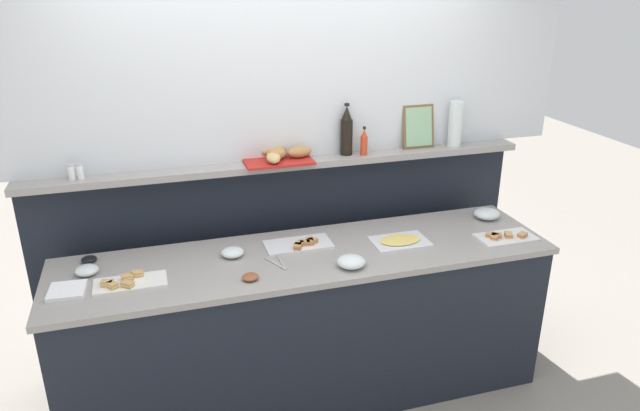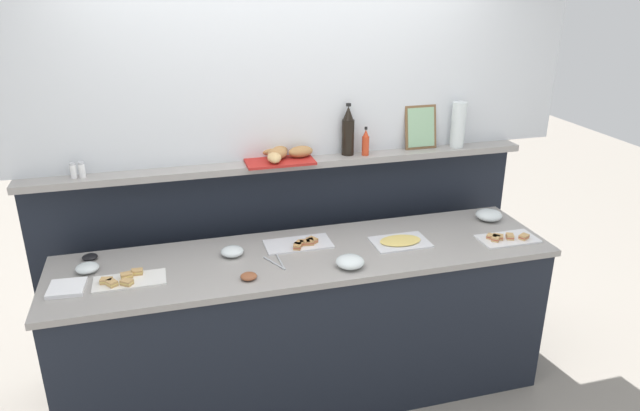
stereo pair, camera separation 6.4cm
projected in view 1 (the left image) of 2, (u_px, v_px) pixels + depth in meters
The scene contains 23 objects.
ground_plane at pixel (286, 337), 4.12m from camera, with size 12.00×12.00×0.00m, color gray.
buffet_counter at pixel (308, 326), 3.42m from camera, with size 2.75×0.69×0.93m.
back_ledge_unit at pixel (286, 252), 3.79m from camera, with size 3.02×0.22×1.33m.
upper_wall_panel at pixel (280, 49), 3.34m from camera, with size 3.62×0.08×1.27m, color silver.
sandwich_platter_front at pixel (300, 244), 3.34m from camera, with size 0.38×0.20×0.04m.
sandwich_platter_side at pixel (505, 237), 3.43m from camera, with size 0.34×0.19×0.04m.
sandwich_platter_rear at pixel (128, 282), 2.93m from camera, with size 0.35×0.17×0.04m.
cold_cuts_platter at pixel (400, 241), 3.38m from camera, with size 0.32×0.22×0.02m.
glass_bowl_large at pixel (487, 214), 3.70m from camera, with size 0.16×0.16×0.07m.
glass_bowl_medium at pixel (233, 253), 3.21m from camera, with size 0.12×0.12×0.05m.
glass_bowl_small at pixel (351, 262), 3.09m from camera, with size 0.15×0.15×0.06m.
glass_bowl_extra at pixel (87, 271), 3.02m from camera, with size 0.12×0.12×0.05m.
condiment_bowl_cream at pixel (89, 259), 3.15m from camera, with size 0.08×0.08×0.03m, color black.
condiment_bowl_dark at pixel (250, 277), 2.97m from camera, with size 0.08×0.08×0.03m, color brown.
serving_tongs at pixel (279, 263), 3.13m from camera, with size 0.09×0.19×0.01m.
napkin_stack at pixel (67, 291), 2.85m from camera, with size 0.17×0.17×0.02m, color white.
wine_bottle_dark at pixel (346, 132), 3.56m from camera, with size 0.08×0.08×0.32m.
hot_sauce_bottle at pixel (364, 143), 3.58m from camera, with size 0.04×0.04×0.18m.
salt_shaker at pixel (71, 172), 3.16m from camera, with size 0.03×0.03×0.09m.
pepper_shaker at pixel (80, 171), 3.17m from camera, with size 0.03×0.03×0.09m.
bread_basket at pixel (280, 155), 3.48m from camera, with size 0.42×0.30×0.08m.
framed_picture at pixel (418, 127), 3.71m from camera, with size 0.21×0.06×0.27m.
water_carafe at pixel (456, 124), 3.73m from camera, with size 0.09×0.09×0.29m, color silver.
Camera 1 is at (-0.78, -2.81, 2.38)m, focal length 33.08 mm.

